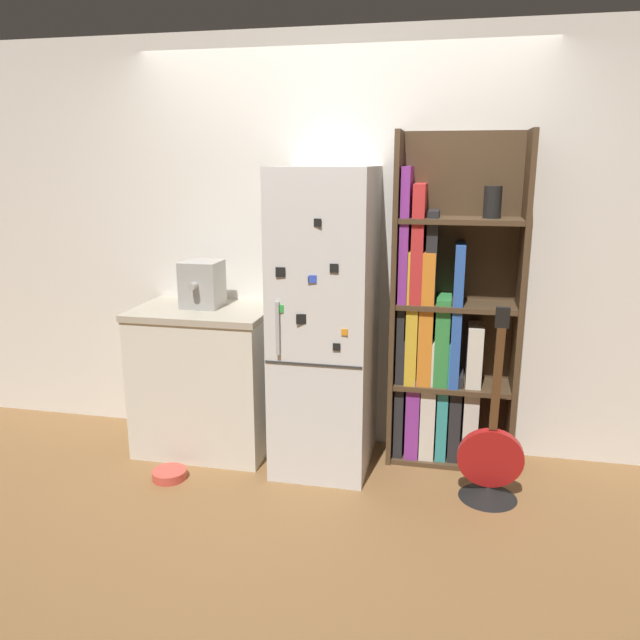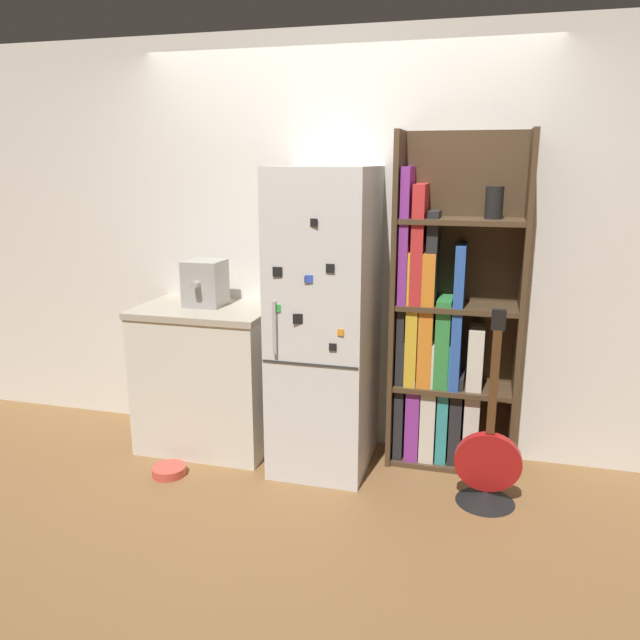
{
  "view_description": "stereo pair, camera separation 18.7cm",
  "coord_description": "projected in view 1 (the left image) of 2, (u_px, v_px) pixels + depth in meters",
  "views": [
    {
      "loc": [
        0.72,
        -3.41,
        1.83
      ],
      "look_at": [
        -0.04,
        0.15,
        0.9
      ],
      "focal_mm": 35.0,
      "sensor_mm": 36.0,
      "label": 1
    },
    {
      "loc": [
        0.91,
        -3.37,
        1.83
      ],
      "look_at": [
        -0.04,
        0.15,
        0.9
      ],
      "focal_mm": 35.0,
      "sensor_mm": 36.0,
      "label": 2
    }
  ],
  "objects": [
    {
      "name": "refrigerator",
      "position": [
        325.0,
        322.0,
        3.72
      ],
      "size": [
        0.56,
        0.69,
        1.8
      ],
      "color": "silver",
      "rests_on": "ground_plane"
    },
    {
      "name": "kitchen_counter",
      "position": [
        206.0,
        379.0,
        4.02
      ],
      "size": [
        0.85,
        0.61,
        0.94
      ],
      "color": "silver",
      "rests_on": "ground_plane"
    },
    {
      "name": "ground_plane",
      "position": [
        321.0,
        468.0,
        3.83
      ],
      "size": [
        16.0,
        16.0,
        0.0
      ],
      "primitive_type": "plane",
      "color": "olive"
    },
    {
      "name": "wall_back",
      "position": [
        337.0,
        247.0,
        3.96
      ],
      "size": [
        8.0,
        0.05,
        2.6
      ],
      "color": "white",
      "rests_on": "ground_plane"
    },
    {
      "name": "espresso_machine",
      "position": [
        202.0,
        284.0,
        3.91
      ],
      "size": [
        0.24,
        0.28,
        0.29
      ],
      "color": "#A5A39E",
      "rests_on": "kitchen_counter"
    },
    {
      "name": "bookshelf",
      "position": [
        441.0,
        330.0,
        3.78
      ],
      "size": [
        0.75,
        0.32,
        2.0
      ],
      "color": "#4C3823",
      "rests_on": "ground_plane"
    },
    {
      "name": "pet_bowl",
      "position": [
        169.0,
        474.0,
        3.7
      ],
      "size": [
        0.2,
        0.2,
        0.05
      ],
      "color": "#D84C3F",
      "rests_on": "ground_plane"
    },
    {
      "name": "guitar",
      "position": [
        489.0,
        471.0,
        3.45
      ],
      "size": [
        0.36,
        0.32,
        1.12
      ],
      "color": "black",
      "rests_on": "ground_plane"
    }
  ]
}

